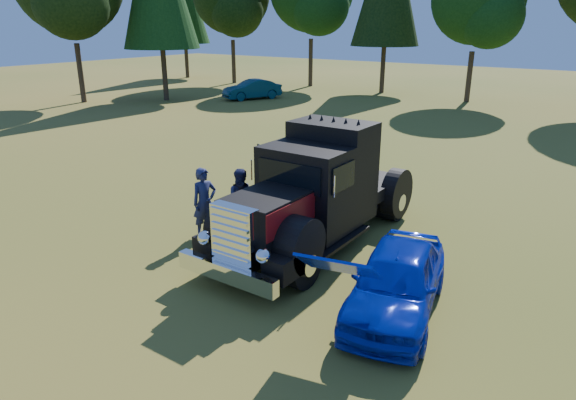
% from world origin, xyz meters
% --- Properties ---
extents(ground, '(120.00, 120.00, 0.00)m').
position_xyz_m(ground, '(0.00, 0.00, 0.00)').
color(ground, '#405418').
rests_on(ground, ground).
extents(diamond_t_truck, '(3.25, 7.16, 3.00)m').
position_xyz_m(diamond_t_truck, '(0.08, 2.72, 1.28)').
color(diamond_t_truck, black).
rests_on(diamond_t_truck, ground).
extents(hotrod_coupe, '(2.37, 4.32, 1.89)m').
position_xyz_m(hotrod_coupe, '(3.14, 0.84, 0.67)').
color(hotrod_coupe, '#07389A').
rests_on(hotrod_coupe, ground).
extents(spectator_near, '(0.66, 0.79, 1.85)m').
position_xyz_m(spectator_near, '(-2.53, 1.53, 0.92)').
color(spectator_near, '#1A253E').
rests_on(spectator_near, ground).
extents(spectator_far, '(1.08, 1.06, 1.75)m').
position_xyz_m(spectator_far, '(-1.86, 2.28, 0.88)').
color(spectator_far, '#1D2D44').
rests_on(spectator_far, ground).
extents(distant_teal_car, '(3.17, 4.42, 1.39)m').
position_xyz_m(distant_teal_car, '(-17.22, 21.90, 0.69)').
color(distant_teal_car, '#0B3943').
rests_on(distant_teal_car, ground).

